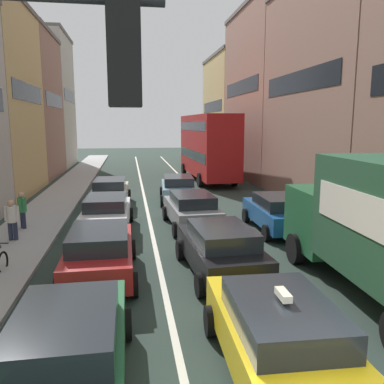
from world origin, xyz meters
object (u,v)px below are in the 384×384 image
at_px(sedan_left_lane_third, 107,212).
at_px(pedestrian_near_kerb, 12,219).
at_px(sedan_left_lane_fourth, 110,191).
at_px(pedestrian_far_sidewalk, 22,209).
at_px(wagon_left_lane_second, 100,251).
at_px(coupe_centre_lane_fourth, 178,188).
at_px(sedan_left_lane_front, 68,348).
at_px(taxi_centre_lane_front, 278,335).
at_px(sedan_centre_lane_second, 220,248).
at_px(sedan_right_lane_behind_truck, 278,212).
at_px(hatchback_centre_lane_third, 192,209).
at_px(bus_mid_queue_primary, 208,144).

distance_m(sedan_left_lane_third, pedestrian_near_kerb, 3.56).
height_order(sedan_left_lane_fourth, pedestrian_far_sidewalk, pedestrian_far_sidewalk).
xyz_separation_m(wagon_left_lane_second, coupe_centre_lane_fourth, (3.60, 10.94, 0.00)).
xyz_separation_m(sedan_left_lane_front, sedan_left_lane_third, (0.08, 10.11, 0.00)).
relative_size(taxi_centre_lane_front, sedan_centre_lane_second, 0.99).
bearing_deg(sedan_right_lane_behind_truck, hatchback_centre_lane_third, 73.97).
bearing_deg(taxi_centre_lane_front, pedestrian_far_sidewalk, 34.37).
distance_m(sedan_centre_lane_second, hatchback_centre_lane_third, 5.45).
relative_size(sedan_left_lane_third, coupe_centre_lane_fourth, 0.99).
relative_size(taxi_centre_lane_front, wagon_left_lane_second, 1.01).
xyz_separation_m(sedan_centre_lane_second, pedestrian_far_sidewalk, (-6.95, 5.89, 0.15)).
relative_size(sedan_left_lane_front, wagon_left_lane_second, 1.00).
relative_size(coupe_centre_lane_fourth, pedestrian_far_sidewalk, 2.66).
bearing_deg(coupe_centre_lane_fourth, taxi_centre_lane_front, -176.90).
relative_size(wagon_left_lane_second, coupe_centre_lane_fourth, 0.98).
bearing_deg(sedan_right_lane_behind_truck, sedan_left_lane_front, 143.53).
distance_m(taxi_centre_lane_front, sedan_centre_lane_second, 4.86).
height_order(wagon_left_lane_second, coupe_centre_lane_fourth, same).
bearing_deg(wagon_left_lane_second, pedestrian_near_kerb, 40.88).
xyz_separation_m(bus_mid_queue_primary, pedestrian_near_kerb, (-10.36, -15.33, -1.88)).
bearing_deg(sedan_left_lane_fourth, bus_mid_queue_primary, -36.81).
xyz_separation_m(taxi_centre_lane_front, coupe_centre_lane_fourth, (0.24, 16.05, -0.00)).
xyz_separation_m(coupe_centre_lane_fourth, sedan_right_lane_behind_truck, (3.30, -6.82, 0.00)).
bearing_deg(taxi_centre_lane_front, sedan_right_lane_behind_truck, -19.14).
bearing_deg(bus_mid_queue_primary, sedan_right_lane_behind_truck, 178.22).
height_order(sedan_left_lane_front, sedan_right_lane_behind_truck, same).
xyz_separation_m(coupe_centre_lane_fourth, bus_mid_queue_primary, (3.34, 8.29, 2.03)).
bearing_deg(bus_mid_queue_primary, wagon_left_lane_second, 158.51).
bearing_deg(taxi_centre_lane_front, sedan_left_lane_third, 20.42).
height_order(sedan_left_lane_third, bus_mid_queue_primary, bus_mid_queue_primary).
relative_size(sedan_centre_lane_second, wagon_left_lane_second, 1.02).
relative_size(sedan_centre_lane_second, pedestrian_far_sidewalk, 2.64).
bearing_deg(sedan_right_lane_behind_truck, pedestrian_far_sidewalk, 83.06).
distance_m(sedan_centre_lane_second, pedestrian_near_kerb, 8.04).
relative_size(hatchback_centre_lane_third, sedan_left_lane_fourth, 1.01).
distance_m(coupe_centre_lane_fourth, pedestrian_far_sidewalk, 8.85).
bearing_deg(wagon_left_lane_second, bus_mid_queue_primary, -20.16).
xyz_separation_m(sedan_right_lane_behind_truck, bus_mid_queue_primary, (0.03, 15.11, 2.03)).
height_order(taxi_centre_lane_front, coupe_centre_lane_fourth, taxi_centre_lane_front).
distance_m(sedan_right_lane_behind_truck, pedestrian_near_kerb, 10.33).
height_order(sedan_left_lane_front, bus_mid_queue_primary, bus_mid_queue_primary).
bearing_deg(sedan_left_lane_fourth, sedan_centre_lane_second, -159.34).
bearing_deg(pedestrian_far_sidewalk, pedestrian_near_kerb, -119.05).
height_order(sedan_left_lane_front, pedestrian_far_sidewalk, pedestrian_far_sidewalk).
relative_size(taxi_centre_lane_front, coupe_centre_lane_fourth, 0.99).
distance_m(sedan_left_lane_front, bus_mid_queue_primary, 25.31).
relative_size(sedan_left_lane_third, bus_mid_queue_primary, 0.41).
bearing_deg(sedan_centre_lane_second, sedan_left_lane_front, 139.54).
distance_m(sedan_left_lane_fourth, bus_mid_queue_primary, 11.55).
relative_size(taxi_centre_lane_front, sedan_left_lane_fourth, 1.00).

